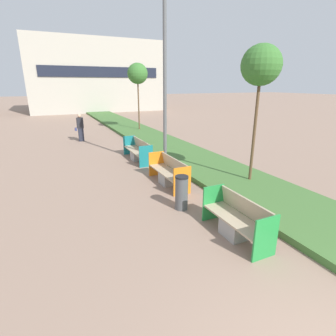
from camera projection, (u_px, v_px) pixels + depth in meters
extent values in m
cube|color=#426B33|center=(170.00, 148.00, 14.34)|extent=(2.80, 120.00, 0.18)
cube|color=#B2AD9E|center=(95.00, 77.00, 35.18)|extent=(16.65, 8.94, 8.73)
cube|color=#1E2333|center=(102.00, 72.00, 31.15)|extent=(13.99, 0.08, 1.20)
cube|color=#9E9B96|center=(235.00, 228.00, 6.13)|extent=(0.52, 0.60, 0.42)
cube|color=tan|center=(236.00, 219.00, 6.06)|extent=(0.58, 1.82, 0.05)
cube|color=tan|center=(246.00, 207.00, 6.09)|extent=(0.14, 1.74, 0.48)
cube|color=#238C3D|center=(266.00, 238.00, 5.25)|extent=(0.62, 0.04, 0.94)
cube|color=#238C3D|center=(213.00, 202.00, 6.85)|extent=(0.62, 0.04, 0.94)
cube|color=#9E9B96|center=(168.00, 178.00, 9.35)|extent=(0.52, 0.60, 0.42)
cube|color=tan|center=(168.00, 172.00, 9.28)|extent=(0.58, 2.11, 0.05)
cube|color=tan|center=(175.00, 164.00, 9.31)|extent=(0.14, 2.03, 0.48)
cube|color=orange|center=(182.00, 181.00, 8.35)|extent=(0.62, 0.04, 0.94)
cube|color=orange|center=(156.00, 164.00, 10.20)|extent=(0.62, 0.04, 0.94)
cube|color=#9E9B96|center=(137.00, 156.00, 12.33)|extent=(0.52, 0.60, 0.42)
cube|color=tan|center=(137.00, 151.00, 12.26)|extent=(0.58, 2.39, 0.05)
cube|color=tan|center=(142.00, 145.00, 12.29)|extent=(0.14, 2.29, 0.48)
cube|color=#197A7F|center=(146.00, 156.00, 11.20)|extent=(0.62, 0.04, 0.94)
cube|color=#197A7F|center=(129.00, 145.00, 13.30)|extent=(0.62, 0.04, 0.94)
cylinder|color=#4C4F51|center=(182.00, 193.00, 7.41)|extent=(0.36, 0.36, 0.94)
cylinder|color=black|center=(182.00, 177.00, 7.25)|extent=(0.38, 0.38, 0.05)
cylinder|color=#56595B|center=(165.00, 71.00, 9.95)|extent=(0.14, 0.14, 7.77)
cylinder|color=brown|center=(254.00, 134.00, 8.87)|extent=(0.10, 0.10, 3.64)
sphere|color=#38702D|center=(261.00, 65.00, 8.21)|extent=(1.27, 1.27, 1.27)
cylinder|color=brown|center=(139.00, 106.00, 19.31)|extent=(0.10, 0.10, 3.74)
sphere|color=#38702D|center=(138.00, 73.00, 18.61)|extent=(1.45, 1.45, 1.45)
cube|color=#232633|center=(81.00, 135.00, 16.36)|extent=(0.30, 0.22, 0.81)
cube|color=#232328|center=(80.00, 123.00, 16.14)|extent=(0.38, 0.24, 0.65)
sphere|color=tan|center=(79.00, 116.00, 16.01)|extent=(0.22, 0.22, 0.22)
cube|color=navy|center=(76.00, 129.00, 16.14)|extent=(0.12, 0.20, 0.18)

